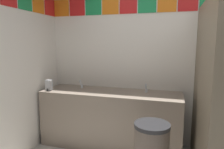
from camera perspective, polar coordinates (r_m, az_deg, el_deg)
wall_back at (r=3.16m, az=14.55°, el=3.91°), size 3.63×0.09×2.57m
vanity_counter at (r=3.14m, az=-0.40°, el=-12.08°), size 2.04×0.61×0.84m
faucet_left at (r=3.27m, az=-8.56°, el=-2.90°), size 0.04×0.10×0.14m
faucet_right at (r=2.99m, az=9.53°, el=-4.02°), size 0.04×0.10×0.14m
soap_dispenser at (r=3.22m, az=-17.17°, el=-2.87°), size 0.09×0.09×0.16m
stall_divider at (r=2.30m, az=28.78°, el=-5.96°), size 0.92×1.35×2.00m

